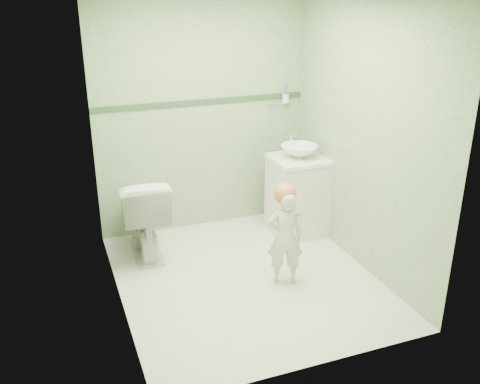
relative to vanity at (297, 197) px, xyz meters
name	(u,v)px	position (x,y,z in m)	size (l,w,h in m)	color
ground	(246,278)	(-0.84, -0.70, -0.40)	(2.50, 2.50, 0.00)	silver
room_shell	(246,150)	(-0.84, -0.70, 0.80)	(2.50, 2.54, 2.40)	#7BA374
trim_stripe	(202,102)	(-0.84, 0.54, 0.95)	(2.20, 0.02, 0.05)	#2E502F
vanity	(297,197)	(0.00, 0.00, 0.00)	(0.52, 0.50, 0.80)	beige
counter	(299,159)	(0.00, 0.00, 0.41)	(0.54, 0.52, 0.04)	white
basin	(299,151)	(0.00, 0.00, 0.49)	(0.37, 0.37, 0.13)	white
faucet	(291,139)	(0.00, 0.19, 0.57)	(0.03, 0.13, 0.18)	silver
cup_holder	(285,98)	(0.05, 0.48, 0.93)	(0.26, 0.07, 0.21)	silver
toilet	(143,215)	(-1.58, 0.10, 0.00)	(0.45, 0.79, 0.81)	white
toddler	(285,238)	(-0.54, -0.86, 0.03)	(0.31, 0.21, 0.86)	beige
hair_cap	(285,194)	(-0.54, -0.84, 0.43)	(0.19, 0.19, 0.19)	#C56946
teal_toothbrush	(297,214)	(-0.51, -1.00, 0.31)	(0.11, 0.14, 0.08)	#10866F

